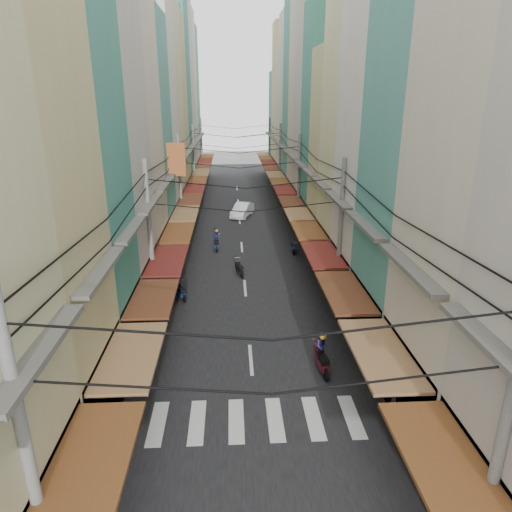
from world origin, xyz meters
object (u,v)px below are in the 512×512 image
object	(u,v)px
bicycle	(426,367)
traffic_sign	(369,311)
white_car	(242,216)
market_umbrella	(491,412)

from	to	relation	value
bicycle	traffic_sign	size ratio (longest dim) A/B	0.56
white_car	traffic_sign	xyz separation A→B (m)	(4.96, -25.24, 2.09)
market_umbrella	white_car	bearing A→B (deg)	101.99
market_umbrella	bicycle	bearing A→B (deg)	85.61
white_car	bicycle	world-z (taller)	white_car
white_car	market_umbrella	distance (m)	32.77
bicycle	market_umbrella	xyz separation A→B (m)	(-0.41, -5.38, 1.91)
bicycle	market_umbrella	distance (m)	5.72
bicycle	traffic_sign	world-z (taller)	traffic_sign
white_car	market_umbrella	size ratio (longest dim) A/B	2.13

